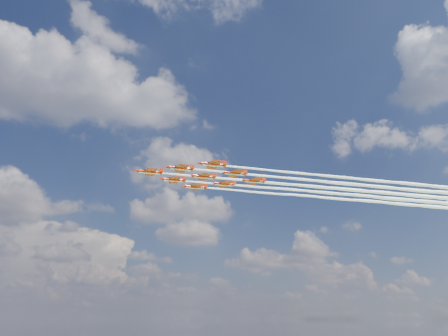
# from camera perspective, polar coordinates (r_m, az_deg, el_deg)

# --- Properties ---
(jet_lead) EXTENTS (147.30, 9.81, 2.44)m
(jet_lead) POSITION_cam_1_polar(r_m,az_deg,el_deg) (167.62, 14.95, -2.64)
(jet_lead) COLOR red
(jet_row2_port) EXTENTS (147.30, 9.81, 2.44)m
(jet_row2_port) POSITION_cam_1_polar(r_m,az_deg,el_deg) (167.34, 18.74, -2.24)
(jet_row2_port) COLOR red
(jet_row2_starb) EXTENTS (147.30, 9.81, 2.44)m
(jet_row2_starb) POSITION_cam_1_polar(r_m,az_deg,el_deg) (177.54, 16.44, -3.42)
(jet_row2_starb) COLOR red
(jet_row3_port) EXTENTS (147.30, 9.81, 2.44)m
(jet_row3_port) POSITION_cam_1_polar(r_m,az_deg,el_deg) (167.80, 22.52, -1.82)
(jet_row3_port) COLOR red
(jet_row3_centre) EXTENTS (147.30, 9.81, 2.44)m
(jet_row3_centre) POSITION_cam_1_polar(r_m,az_deg,el_deg) (177.51, 20.01, -3.03)
(jet_row3_centre) COLOR red
(jet_row3_starb) EXTENTS (147.30, 9.81, 2.44)m
(jet_row3_starb) POSITION_cam_1_polar(r_m,az_deg,el_deg) (187.59, 17.77, -4.11)
(jet_row3_starb) COLOR red
(jet_row4_port) EXTENTS (147.30, 9.81, 2.44)m
(jet_row4_port) POSITION_cam_1_polar(r_m,az_deg,el_deg) (178.17, 23.57, -2.64)
(jet_row4_port) COLOR red
(jet_row4_starb) EXTENTS (147.30, 9.81, 2.44)m
(jet_row4_starb) POSITION_cam_1_polar(r_m,az_deg,el_deg) (187.78, 21.15, -3.74)
(jet_row4_starb) COLOR red
(jet_tail) EXTENTS (147.30, 9.81, 2.44)m
(jet_tail) POSITION_cam_1_polar(r_m,az_deg,el_deg) (188.63, 24.51, -3.36)
(jet_tail) COLOR red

